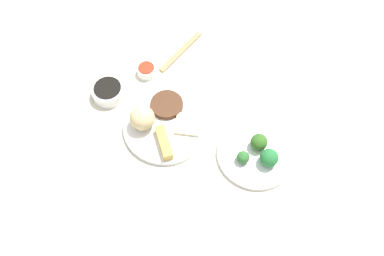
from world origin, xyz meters
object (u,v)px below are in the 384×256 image
Objects in this scene: sauce_ramekin_sweet_and_sour at (147,71)px; chopsticks_pair at (181,52)px; broccoli_plate at (256,153)px; soy_sauce_bowl at (108,92)px; main_plate at (166,126)px.

chopsticks_pair is at bearing -30.45° from sauce_ramekin_sweet_and_sour.
soy_sauce_bowl is (0.04, 0.50, 0.01)m from broccoli_plate.
chopsticks_pair is (0.28, 0.35, -0.00)m from broccoli_plate.
sauce_ramekin_sweet_and_sour reaches higher than broccoli_plate.
soy_sauce_bowl reaches higher than sauce_ramekin_sweet_and_sour.
soy_sauce_bowl is at bearing 147.84° from sauce_ramekin_sweet_and_sour.
sauce_ramekin_sweet_and_sour reaches higher than main_plate.
sauce_ramekin_sweet_and_sour is (0.12, -0.08, -0.01)m from soy_sauce_bowl.
soy_sauce_bowl is (0.05, 0.21, 0.01)m from main_plate.
main_plate is 1.13× the size of broccoli_plate.
chopsticks_pair is (0.24, -0.15, -0.02)m from soy_sauce_bowl.
main_plate is 0.30m from chopsticks_pair.
chopsticks_pair is at bearing -31.31° from soy_sauce_bowl.
main_plate reaches higher than chopsticks_pair.
soy_sauce_bowl is at bearing 148.69° from chopsticks_pair.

